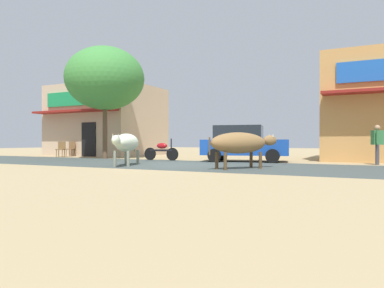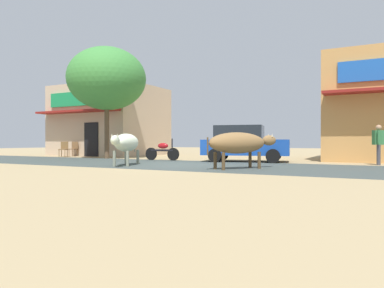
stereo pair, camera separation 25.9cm
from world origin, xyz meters
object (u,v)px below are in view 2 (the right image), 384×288
at_px(parked_hatchback_car, 244,143).
at_px(cow_far_dark, 239,143).
at_px(pedestrian_by_shop, 379,142).
at_px(cafe_chair_by_doorway, 74,148).
at_px(parked_motorcycle, 163,151).
at_px(cow_near_brown, 126,143).
at_px(roadside_tree, 107,79).
at_px(cafe_chair_near_tree, 64,148).

height_order(parked_hatchback_car, cow_far_dark, parked_hatchback_car).
bearing_deg(parked_hatchback_car, pedestrian_by_shop, 1.19).
xyz_separation_m(parked_hatchback_car, cow_far_dark, (1.31, -4.26, 0.01)).
relative_size(parked_hatchback_car, cafe_chair_by_doorway, 4.47).
bearing_deg(parked_motorcycle, cow_near_brown, -78.66).
relative_size(roadside_tree, cow_far_dark, 2.40).
height_order(cafe_chair_near_tree, cafe_chair_by_doorway, same).
xyz_separation_m(parked_motorcycle, cafe_chair_by_doorway, (-7.58, 1.64, 0.05)).
distance_m(parked_hatchback_car, parked_motorcycle, 4.00).
relative_size(cow_near_brown, pedestrian_by_shop, 1.72).
height_order(roadside_tree, cafe_chair_near_tree, roadside_tree).
bearing_deg(cow_far_dark, parked_hatchback_car, 107.11).
height_order(pedestrian_by_shop, cafe_chair_by_doorway, pedestrian_by_shop).
relative_size(roadside_tree, cow_near_brown, 2.24).
xyz_separation_m(cow_far_dark, cafe_chair_near_tree, (-12.55, 4.15, -0.34)).
height_order(roadside_tree, cafe_chair_by_doorway, roadside_tree).
bearing_deg(cow_near_brown, parked_motorcycle, 101.34).
bearing_deg(roadside_tree, parked_hatchback_car, 3.55).
relative_size(parked_hatchback_car, cow_far_dark, 1.64).
bearing_deg(roadside_tree, cafe_chair_by_doorway, 159.97).
bearing_deg(cafe_chair_by_doorway, parked_motorcycle, -12.20).
relative_size(cow_near_brown, cafe_chair_by_doorway, 2.91).
distance_m(parked_hatchback_car, cafe_chair_by_doorway, 11.55).
distance_m(parked_motorcycle, cow_near_brown, 3.94).
bearing_deg(cow_far_dark, pedestrian_by_shop, 46.67).
relative_size(roadside_tree, cafe_chair_by_doorway, 6.53).
height_order(roadside_tree, parked_hatchback_car, roadside_tree).
bearing_deg(roadside_tree, cow_near_brown, -42.34).
relative_size(cafe_chair_near_tree, cafe_chair_by_doorway, 1.00).
bearing_deg(cow_far_dark, parked_motorcycle, 145.69).
relative_size(parked_hatchback_car, parked_motorcycle, 2.24).
bearing_deg(cafe_chair_near_tree, roadside_tree, -5.64).
height_order(cow_near_brown, pedestrian_by_shop, pedestrian_by_shop).
height_order(cow_far_dark, pedestrian_by_shop, pedestrian_by_shop).
distance_m(parked_hatchback_car, cow_far_dark, 4.46).
xyz_separation_m(parked_hatchback_car, cafe_chair_by_doorway, (-11.50, 0.95, -0.33)).
bearing_deg(cafe_chair_by_doorway, cow_far_dark, -22.12).
xyz_separation_m(cow_far_dark, cafe_chair_by_doorway, (-12.82, 5.21, -0.34)).
bearing_deg(parked_motorcycle, cafe_chair_by_doorway, 167.80).
distance_m(pedestrian_by_shop, cafe_chair_near_tree, 16.69).
height_order(roadside_tree, cow_far_dark, roadside_tree).
distance_m(roadside_tree, parked_hatchback_car, 8.38).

